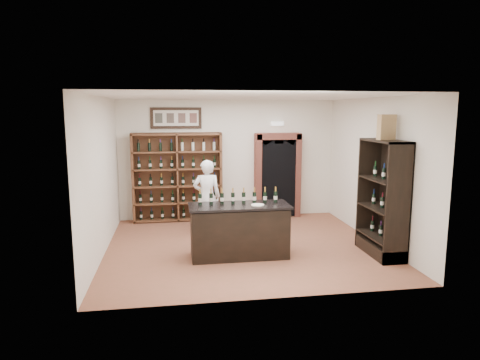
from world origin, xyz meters
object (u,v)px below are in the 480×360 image
(tasting_counter, at_px, (239,231))
(shopkeeper, at_px, (207,197))
(wine_shelf, at_px, (178,177))
(side_cabinet, at_px, (383,216))
(wine_crate, at_px, (387,127))
(counter_bottle_0, at_px, (200,199))

(tasting_counter, distance_m, shopkeeper, 1.73)
(wine_shelf, height_order, side_cabinet, same)
(wine_crate, bearing_deg, side_cabinet, -50.95)
(shopkeeper, height_order, wine_crate, wine_crate)
(counter_bottle_0, height_order, side_cabinet, side_cabinet)
(side_cabinet, distance_m, wine_crate, 1.68)
(counter_bottle_0, height_order, shopkeeper, shopkeeper)
(tasting_counter, bearing_deg, wine_shelf, 110.56)
(counter_bottle_0, bearing_deg, wine_crate, -6.63)
(tasting_counter, xyz_separation_m, counter_bottle_0, (-0.72, 0.12, 0.61))
(shopkeeper, xyz_separation_m, wine_crate, (3.18, -1.91, 1.60))
(tasting_counter, height_order, counter_bottle_0, counter_bottle_0)
(wine_shelf, relative_size, wine_crate, 4.76)
(wine_shelf, xyz_separation_m, wine_crate, (3.80, -3.21, 1.33))
(wine_shelf, height_order, shopkeeper, wine_shelf)
(tasting_counter, bearing_deg, shopkeeper, 106.25)
(tasting_counter, bearing_deg, wine_crate, -5.90)
(wine_crate, bearing_deg, shopkeeper, 141.32)
(wine_shelf, distance_m, counter_bottle_0, 2.84)
(side_cabinet, relative_size, shopkeeper, 1.32)
(wine_shelf, xyz_separation_m, side_cabinet, (3.82, -3.23, -0.35))
(counter_bottle_0, bearing_deg, tasting_counter, -9.35)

